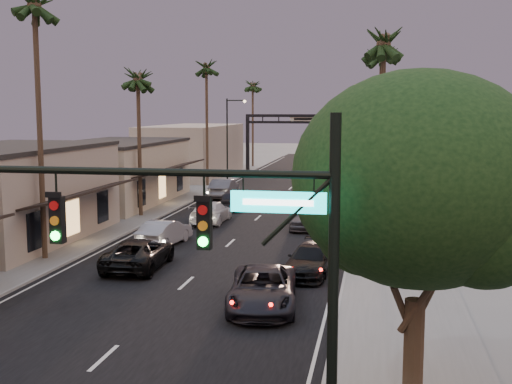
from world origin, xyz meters
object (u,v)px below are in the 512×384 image
at_px(palm_ra, 384,35).
at_px(oncoming_silver, 164,232).
at_px(palm_rb, 382,51).
at_px(palm_far, 253,83).
at_px(curbside_near, 263,289).
at_px(arch, 307,129).
at_px(streetlight_left, 230,134).
at_px(palm_lc, 138,73).
at_px(corner_tree, 422,188).
at_px(streetlight_right, 359,140).
at_px(palm_ld, 206,64).
at_px(traffic_signal, 238,249).
at_px(palm_rc, 380,85).
at_px(curbside_black, 311,260).
at_px(oncoming_pickup, 139,253).

xyz_separation_m(palm_ra, oncoming_silver, (-12.25, 2.76, -10.69)).
distance_m(palm_rb, palm_far, 37.98).
relative_size(palm_rb, curbside_near, 2.52).
xyz_separation_m(arch, streetlight_left, (-6.92, -12.00, -0.20)).
relative_size(palm_lc, oncoming_silver, 2.68).
bearing_deg(corner_tree, curbside_near, 122.12).
relative_size(streetlight_right, palm_far, 0.68).
relative_size(palm_ld, palm_rb, 1.00).
relative_size(corner_tree, oncoming_silver, 1.93).
xyz_separation_m(traffic_signal, palm_far, (-13.99, 74.00, 6.36)).
bearing_deg(palm_rc, palm_ra, -90.00).
bearing_deg(curbside_black, palm_lc, 141.76).
xyz_separation_m(streetlight_right, palm_rb, (1.68, -1.00, 7.09)).
bearing_deg(palm_far, curbside_black, -76.33).
distance_m(oncoming_pickup, curbside_black, 8.53).
distance_m(streetlight_right, palm_rb, 7.35).
xyz_separation_m(palm_rb, curbside_near, (-4.55, -27.91, -11.63)).
relative_size(streetlight_right, palm_rb, 0.63).
height_order(traffic_signal, palm_rc, palm_rc).
distance_m(corner_tree, palm_lc, 34.09).
xyz_separation_m(streetlight_right, palm_rc, (1.68, 19.00, 5.14)).
xyz_separation_m(oncoming_pickup, curbside_near, (7.16, -5.17, 0.03)).
bearing_deg(corner_tree, palm_ld, 110.81).
relative_size(streetlight_left, oncoming_silver, 1.98).
distance_m(palm_rb, oncoming_pickup, 28.11).
height_order(streetlight_right, oncoming_silver, streetlight_right).
bearing_deg(palm_rb, arch, 108.30).
xyz_separation_m(palm_rc, curbside_black, (-3.18, -42.41, -9.75)).
relative_size(arch, palm_lc, 1.25).
bearing_deg(palm_ld, oncoming_silver, -80.05).
xyz_separation_m(palm_lc, oncoming_pickup, (5.50, -14.74, -9.71)).
bearing_deg(curbside_near, palm_lc, 115.37).
bearing_deg(oncoming_pickup, palm_rb, -119.44).
relative_size(corner_tree, palm_far, 0.67).
xyz_separation_m(palm_ra, palm_rb, (0.00, 20.00, 0.97)).
xyz_separation_m(corner_tree, curbside_black, (-4.05, 14.14, -5.26)).
height_order(palm_ld, palm_far, palm_ld).
bearing_deg(palm_rc, oncoming_silver, -108.20).
relative_size(palm_far, curbside_black, 2.66).
height_order(palm_ra, palm_rb, palm_rb).
height_order(palm_rb, palm_rc, palm_rb).
xyz_separation_m(streetlight_left, palm_rc, (15.52, 6.00, 5.14)).
bearing_deg(corner_tree, palm_rb, 91.37).
bearing_deg(streetlight_left, oncoming_silver, -84.02).
distance_m(traffic_signal, corner_tree, 5.20).
xyz_separation_m(corner_tree, palm_far, (-17.78, 70.55, 5.46)).
xyz_separation_m(corner_tree, palm_ld, (-18.08, 47.55, 6.44)).
bearing_deg(streetlight_right, oncoming_silver, -120.08).
height_order(arch, curbside_near, arch).
bearing_deg(curbside_near, oncoming_silver, 118.75).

